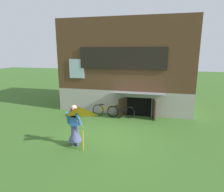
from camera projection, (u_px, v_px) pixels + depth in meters
name	position (u px, v px, depth m)	size (l,w,h in m)	color
ground_plane	(108.00, 135.00, 8.57)	(60.00, 60.00, 0.00)	#386023
log_house	(129.00, 65.00, 12.97)	(7.80, 5.68, 5.39)	#9E998E
person	(75.00, 129.00, 7.51)	(0.61, 0.52, 1.64)	#474C75
kite	(80.00, 119.00, 6.74)	(1.11, 1.10, 1.64)	orange
bicycle_black	(121.00, 112.00, 10.77)	(1.51, 0.16, 0.69)	black
bicycle_yellow	(105.00, 110.00, 11.04)	(1.52, 0.09, 0.69)	black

